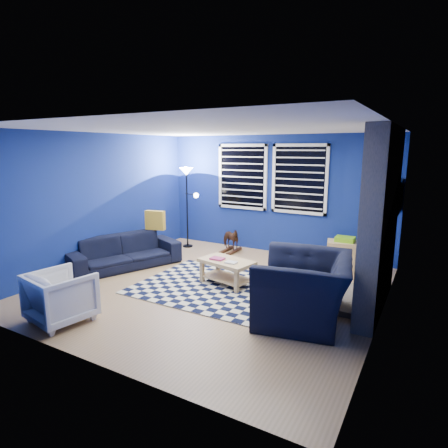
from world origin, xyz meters
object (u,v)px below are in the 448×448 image
Objects in this scene: armchair_bent at (61,297)px; cabinet at (344,255)px; armchair_big at (304,288)px; coffee_table at (226,267)px; tv at (398,197)px; floor_lamp at (187,182)px; rocking_horse at (230,238)px; sofa at (124,252)px.

armchair_bent is 1.05× the size of cabinet.
armchair_bent is (-2.71, -1.61, -0.09)m from armchair_big.
armchair_big is 1.37× the size of coffee_table.
floor_lamp reaches higher than tv.
armchair_big is 1.88× the size of cabinet.
armchair_big is at bearing -22.29° from coffee_table.
rocking_horse is 0.59× the size of coffee_table.
tv is 4.99m from sofa.
tv is at bearing -15.38° from cabinet.
cabinet is at bearing -66.45° from rocking_horse.
armchair_bent is 4.14m from floor_lamp.
sofa is at bearing -156.57° from tv.
coffee_table is at bearing -142.57° from cabinet.
floor_lamp is at bearing 17.01° from sofa.
sofa is at bearing -95.93° from floor_lamp.
sofa reaches higher than rocking_horse.
coffee_table is at bearing -131.26° from rocking_horse.
floor_lamp reaches higher than cabinet.
armchair_big is at bearing -74.34° from sofa.
armchair_big is 1.79× the size of armchair_bent.
rocking_horse is at bearing 2.89° from floor_lamp.
coffee_table is at bearing -142.56° from tv.
cabinet is (-0.83, 0.03, -1.13)m from tv.
tv reaches higher than cabinet.
armchair_bent is (0.93, -2.07, 0.03)m from sofa.
floor_lamp reaches higher than rocking_horse.
armchair_bent is 4.87m from cabinet.
tv reaches higher than armchair_big.
tv is at bearing 149.63° from armchair_big.
armchair_bent is 0.76× the size of coffee_table.
armchair_bent is 1.30× the size of rocking_horse.
rocking_horse is at bearing -10.42° from sofa.
floor_lamp reaches higher than coffee_table.
floor_lamp is at bearing -135.05° from armchair_big.
cabinet is at bearing 50.51° from coffee_table.
cabinet is (-0.00, 2.44, -0.16)m from armchair_big.
armchair_big is at bearing -33.80° from floor_lamp.
floor_lamp is (-3.45, -0.13, 1.20)m from cabinet.
sofa is 1.57× the size of armchair_big.
armchair_bent is (-3.55, -4.01, -1.07)m from tv.
sofa is 4.14m from cabinet.
sofa is at bearing -175.96° from coffee_table.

